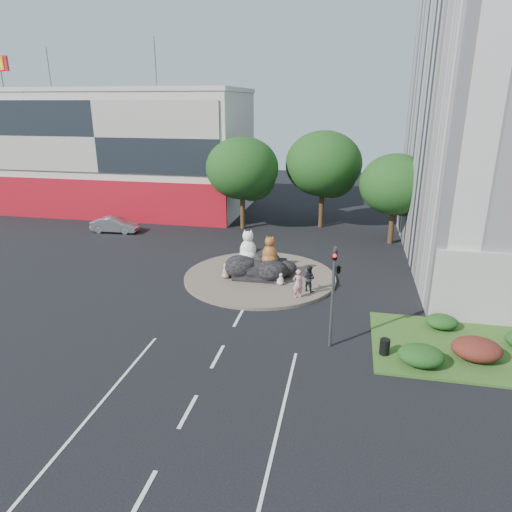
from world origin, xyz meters
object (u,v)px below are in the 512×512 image
at_px(cat_tabby, 270,250).
at_px(kitten_calico, 226,270).
at_px(cat_white, 248,245).
at_px(pedestrian_dark, 309,278).
at_px(litter_bin, 385,347).
at_px(pedestrian_pink, 298,284).
at_px(parked_car, 115,225).
at_px(kitten_white, 280,278).

bearing_deg(cat_tabby, kitten_calico, -158.33).
relative_size(cat_white, pedestrian_dark, 1.29).
bearing_deg(litter_bin, kitten_calico, 141.68).
bearing_deg(cat_white, kitten_calico, -140.00).
distance_m(pedestrian_pink, parked_car, 21.14).
bearing_deg(cat_tabby, litter_bin, -46.75).
height_order(pedestrian_pink, litter_bin, pedestrian_pink).
xyz_separation_m(cat_white, cat_tabby, (1.53, -0.37, -0.11)).
bearing_deg(parked_car, kitten_calico, -129.06).
relative_size(kitten_white, litter_bin, 1.11).
bearing_deg(cat_white, cat_tabby, -19.28).
distance_m(pedestrian_pink, litter_bin, 7.11).
height_order(kitten_calico, pedestrian_pink, pedestrian_pink).
relative_size(cat_white, kitten_white, 2.52).
height_order(cat_tabby, litter_bin, cat_tabby).
bearing_deg(pedestrian_pink, litter_bin, 106.42).
distance_m(cat_white, kitten_white, 3.35).
distance_m(pedestrian_dark, parked_car, 21.02).
relative_size(cat_white, litter_bin, 2.81).
relative_size(cat_white, parked_car, 0.50).
height_order(kitten_calico, parked_car, parked_car).
xyz_separation_m(pedestrian_dark, parked_car, (-18.30, 10.34, -0.32)).
xyz_separation_m(kitten_calico, pedestrian_dark, (5.50, -1.11, 0.30)).
bearing_deg(cat_tabby, pedestrian_pink, -50.20).
xyz_separation_m(kitten_white, pedestrian_dark, (1.84, -0.66, 0.40)).
bearing_deg(litter_bin, kitten_white, 129.80).
height_order(parked_car, litter_bin, parked_car).
bearing_deg(kitten_white, pedestrian_dark, -52.14).
relative_size(cat_tabby, parked_car, 0.45).
height_order(cat_tabby, pedestrian_dark, cat_tabby).
relative_size(pedestrian_pink, pedestrian_dark, 1.08).
xyz_separation_m(kitten_white, litter_bin, (5.95, -7.14, -0.12)).
distance_m(parked_car, litter_bin, 28.01).
distance_m(cat_tabby, parked_car, 17.70).
bearing_deg(cat_white, litter_bin, -52.10).
distance_m(cat_tabby, litter_bin, 11.00).
distance_m(cat_white, cat_tabby, 1.58).
relative_size(pedestrian_pink, parked_car, 0.42).
bearing_deg(kitten_calico, litter_bin, 1.83).
height_order(kitten_white, litter_bin, kitten_white).
height_order(pedestrian_dark, litter_bin, pedestrian_dark).
relative_size(pedestrian_dark, litter_bin, 2.19).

